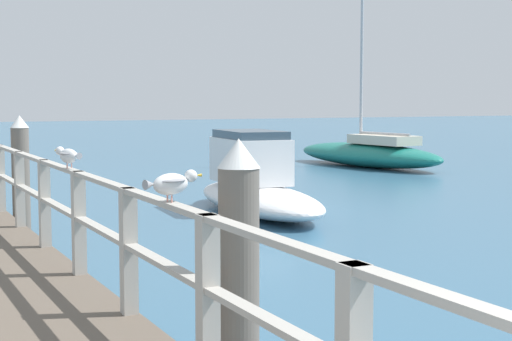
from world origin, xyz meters
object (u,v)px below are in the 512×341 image
seagull_background (68,155)px  dock_piling_far (21,177)px  dock_piling_near (239,284)px  seagull_foreground (172,183)px  boat_3 (256,186)px  boat_1 (368,153)px

seagull_background → dock_piling_far: bearing=69.3°
dock_piling_near → seagull_foreground: (-0.37, 0.29, 0.68)m
dock_piling_near → boat_3: 10.46m
seagull_foreground → dock_piling_far: bearing=161.5°
seagull_foreground → boat_3: size_ratio=0.09×
dock_piling_near → boat_1: 21.50m
boat_3 → dock_piling_near: bearing=-111.7°
dock_piling_far → dock_piling_near: bearing=-90.0°
seagull_background → dock_piling_near: bearing=-99.6°
boat_1 → boat_3: 11.34m
seagull_foreground → boat_1: size_ratio=0.06×
seagull_foreground → seagull_background: (-0.01, 2.99, 0.00)m
dock_piling_far → boat_1: size_ratio=0.28×
dock_piling_far → boat_3: size_ratio=0.40×
dock_piling_far → boat_3: dock_piling_far is taller
seagull_background → boat_1: boat_1 is taller
dock_piling_near → seagull_background: bearing=96.6°
dock_piling_near → boat_1: boat_1 is taller
dock_piling_near → dock_piling_far: 8.23m
dock_piling_far → seagull_foreground: 7.98m
dock_piling_near → boat_3: dock_piling_near is taller
seagull_foreground → boat_1: (13.23, 16.94, -1.24)m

